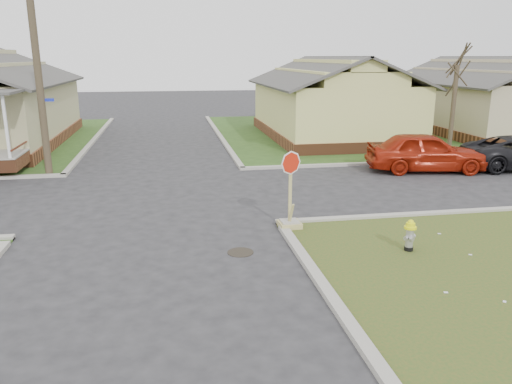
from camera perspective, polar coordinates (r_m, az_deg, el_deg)
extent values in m
plane|color=#272729|center=(12.64, -12.10, -6.58)|extent=(120.00, 120.00, 0.00)
cube|color=#2A4819|center=(36.93, 25.72, 6.57)|extent=(37.00, 19.00, 0.05)
cylinder|color=black|center=(12.27, -1.79, -6.90)|extent=(0.64, 0.64, 0.01)
cube|color=brown|center=(30.08, 8.39, 6.79)|extent=(7.20, 11.20, 0.60)
cube|color=#DED882|center=(29.90, 8.51, 9.83)|extent=(7.00, 11.00, 2.60)
cube|color=brown|center=(34.54, 24.47, 6.67)|extent=(7.20, 11.20, 0.60)
cube|color=#C4B78D|center=(34.37, 24.77, 9.30)|extent=(7.00, 11.00, 2.60)
cylinder|color=#403425|center=(21.20, -23.78, 13.65)|extent=(0.28, 0.28, 9.00)
cylinder|color=#403425|center=(25.83, 21.58, 8.68)|extent=(0.22, 0.22, 4.20)
cylinder|color=black|center=(12.80, 17.04, -6.18)|extent=(0.22, 0.22, 0.10)
cylinder|color=#B2B1B6|center=(12.70, 17.13, -5.03)|extent=(0.19, 0.19, 0.45)
sphere|color=#B2B1B6|center=(12.63, 17.21, -4.07)|extent=(0.19, 0.19, 0.19)
cylinder|color=#FAFF0D|center=(12.61, 17.23, -3.90)|extent=(0.29, 0.29, 0.06)
cylinder|color=#FAFF0D|center=(12.59, 17.25, -3.60)|extent=(0.22, 0.22, 0.10)
sphere|color=#FAFF0D|center=(12.57, 17.27, -3.35)|extent=(0.15, 0.15, 0.15)
cube|color=tan|center=(13.90, 3.85, -3.71)|extent=(0.59, 0.59, 0.14)
cube|color=#A7A299|center=(13.87, 3.86, -3.36)|extent=(0.48, 0.48, 0.04)
cube|color=tan|center=(13.60, 3.93, 0.40)|extent=(0.09, 0.04, 2.01)
cylinder|color=red|center=(13.39, 4.03, 3.33)|extent=(0.54, 0.24, 0.58)
cylinder|color=white|center=(13.41, 4.01, 3.35)|extent=(0.61, 0.27, 0.65)
imported|color=#9D1E0B|center=(21.86, 18.84, 4.37)|extent=(5.06, 2.73, 1.63)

